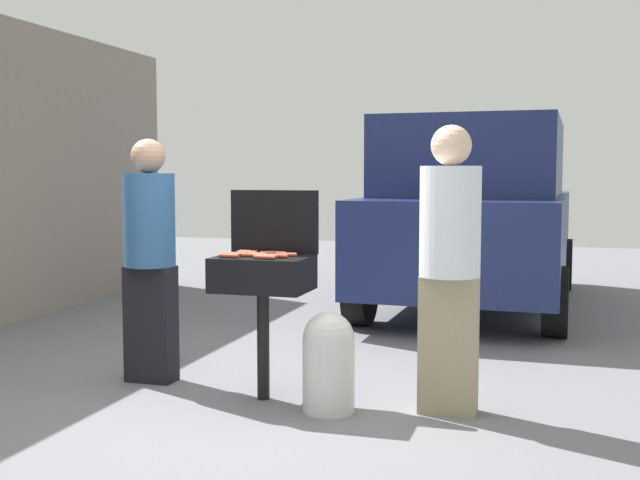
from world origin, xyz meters
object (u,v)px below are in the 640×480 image
at_px(hot_dog_4, 268,256).
at_px(bbq_grill, 263,279).
at_px(hot_dog_14, 270,253).
at_px(hot_dog_11, 264,257).
at_px(hot_dog_10, 287,255).
at_px(hot_dog_2, 251,255).
at_px(hot_dog_5, 276,253).
at_px(hot_dog_6, 229,256).
at_px(hot_dog_7, 266,257).
at_px(hot_dog_8, 246,253).
at_px(person_left, 150,251).
at_px(propane_tank, 329,360).
at_px(hot_dog_3, 246,253).
at_px(parked_minivan, 475,213).
at_px(hot_dog_12, 278,256).
at_px(hot_dog_13, 235,254).
at_px(hot_dog_1, 258,254).
at_px(person_right, 450,258).
at_px(hot_dog_9, 231,255).
at_px(hot_dog_0, 249,252).

bearing_deg(hot_dog_4, bbq_grill, 129.81).
bearing_deg(hot_dog_14, hot_dog_11, -81.21).
distance_m(hot_dog_10, hot_dog_14, 0.13).
xyz_separation_m(hot_dog_11, hot_dog_14, (-0.03, 0.20, 0.00)).
bearing_deg(hot_dog_2, hot_dog_5, 58.25).
height_order(hot_dog_6, hot_dog_7, same).
relative_size(hot_dog_8, person_left, 0.08).
distance_m(bbq_grill, hot_dog_2, 0.18).
bearing_deg(hot_dog_11, hot_dog_7, -52.37).
relative_size(hot_dog_8, hot_dog_10, 1.00).
xyz_separation_m(bbq_grill, hot_dog_10, (0.15, 0.05, 0.16)).
xyz_separation_m(bbq_grill, hot_dog_5, (0.05, 0.12, 0.16)).
distance_m(propane_tank, person_left, 1.55).
bearing_deg(hot_dog_10, hot_dog_2, -154.11).
relative_size(hot_dog_3, hot_dog_7, 1.00).
bearing_deg(parked_minivan, hot_dog_4, 79.72).
bearing_deg(hot_dog_12, hot_dog_2, 179.26).
bearing_deg(hot_dog_8, hot_dog_2, -52.68).
distance_m(hot_dog_2, hot_dog_3, 0.15).
xyz_separation_m(hot_dog_2, hot_dog_8, (-0.07, 0.09, 0.00)).
xyz_separation_m(hot_dog_11, propane_tank, (0.43, -0.02, -0.62)).
xyz_separation_m(hot_dog_13, person_left, (-0.73, 0.21, -0.02)).
relative_size(hot_dog_12, hot_dog_13, 1.00).
relative_size(hot_dog_1, hot_dog_13, 1.00).
height_order(hot_dog_11, propane_tank, hot_dog_11).
height_order(hot_dog_5, hot_dog_10, same).
bearing_deg(person_left, person_right, -12.01).
xyz_separation_m(hot_dog_8, parked_minivan, (1.07, 4.04, 0.08)).
relative_size(hot_dog_2, hot_dog_9, 1.00).
xyz_separation_m(hot_dog_1, hot_dog_2, (-0.03, -0.05, 0.00)).
distance_m(hot_dog_0, hot_dog_3, 0.06).
bearing_deg(hot_dog_5, hot_dog_3, -165.18).
distance_m(bbq_grill, hot_dog_4, 0.19).
bearing_deg(hot_dog_7, propane_tank, 1.19).
relative_size(bbq_grill, hot_dog_6, 7.14).
xyz_separation_m(hot_dog_11, parked_minivan, (0.89, 4.20, 0.08)).
relative_size(hot_dog_1, hot_dog_5, 1.00).
height_order(hot_dog_2, hot_dog_4, same).
bearing_deg(hot_dog_6, hot_dog_9, 104.27).
bearing_deg(hot_dog_5, hot_dog_8, -156.63).
xyz_separation_m(hot_dog_8, person_left, (-0.78, 0.15, -0.02)).
distance_m(hot_dog_7, hot_dog_10, 0.21).
xyz_separation_m(hot_dog_8, hot_dog_13, (-0.06, -0.06, 0.00)).
bearing_deg(hot_dog_4, hot_dog_13, 164.56).
bearing_deg(hot_dog_10, hot_dog_14, 162.46).
bearing_deg(hot_dog_11, hot_dog_8, 138.86).
bearing_deg(hot_dog_6, hot_dog_14, 49.45).
bearing_deg(hot_dog_14, hot_dog_2, -118.94).
distance_m(hot_dog_4, hot_dog_6, 0.25).
height_order(hot_dog_7, person_right, person_right).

